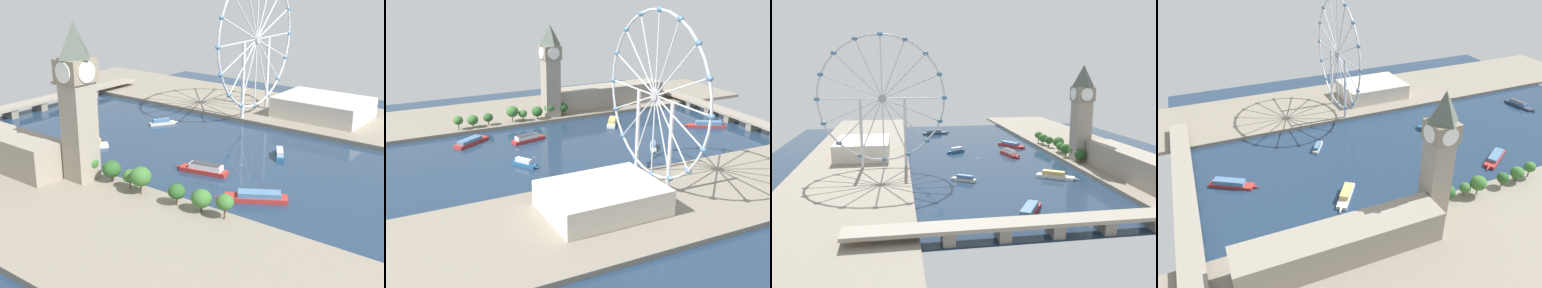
{
  "view_description": "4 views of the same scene",
  "coord_description": "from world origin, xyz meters",
  "views": [
    {
      "loc": [
        -252.01,
        -157.02,
        110.54
      ],
      "look_at": [
        -21.75,
        19.89,
        12.22
      ],
      "focal_mm": 50.11,
      "sensor_mm": 36.0,
      "label": 1
    },
    {
      "loc": [
        322.21,
        -121.97,
        127.21
      ],
      "look_at": [
        12.77,
        29.68,
        7.13
      ],
      "focal_mm": 46.47,
      "sensor_mm": 36.0,
      "label": 2
    },
    {
      "loc": [
        76.11,
        366.78,
        81.97
      ],
      "look_at": [
        20.69,
        39.2,
        18.78
      ],
      "focal_mm": 37.51,
      "sensor_mm": 36.0,
      "label": 3
    },
    {
      "loc": [
        -233.48,
        169.53,
        159.39
      ],
      "look_at": [
        -5.13,
        71.27,
        18.59
      ],
      "focal_mm": 36.05,
      "sensor_mm": 36.0,
      "label": 4
    }
  ],
  "objects": [
    {
      "name": "tour_boat_0",
      "position": [
        -40.72,
        89.6,
        2.22
      ],
      "size": [
        29.42,
        22.71,
        5.48
      ],
      "rotation": [
        0.0,
        0.0,
        2.52
      ],
      "color": "white",
      "rests_on": "ground_plane"
    },
    {
      "name": "tour_boat_4",
      "position": [
        28.7,
        85.51,
        1.88
      ],
      "size": [
        19.77,
        14.11,
        4.5
      ],
      "rotation": [
        0.0,
        0.0,
        5.72
      ],
      "color": "beige",
      "rests_on": "ground_plane"
    },
    {
      "name": "tree_row_embankment",
      "position": [
        -75.24,
        15.4,
        10.8
      ],
      "size": [
        12.99,
        104.29,
        14.07
      ],
      "color": "#513823",
      "rests_on": "riverbank_left"
    },
    {
      "name": "tour_boat_2",
      "position": [
        -28.88,
        6.27,
        2.43
      ],
      "size": [
        12.31,
        31.96,
        5.78
      ],
      "rotation": [
        0.0,
        0.0,
        1.78
      ],
      "color": "#B22D28",
      "rests_on": "ground_plane"
    },
    {
      "name": "tour_boat_1",
      "position": [
        19.8,
        -14.53,
        2.21
      ],
      "size": [
        20.17,
        14.08,
        5.31
      ],
      "rotation": [
        0.0,
        0.0,
        0.54
      ],
      "color": "#235684",
      "rests_on": "ground_plane"
    },
    {
      "name": "ground_plane",
      "position": [
        0.0,
        0.0,
        0.0
      ],
      "size": [
        394.5,
        394.5,
        0.0
      ],
      "primitive_type": "plane",
      "color": "#1E334C"
    },
    {
      "name": "ferris_wheel",
      "position": [
        86.92,
        43.94,
        57.23
      ],
      "size": [
        103.33,
        3.2,
        106.09
      ],
      "color": "silver",
      "rests_on": "riverbank_right"
    },
    {
      "name": "riverside_hall",
      "position": [
        107.19,
        -1.94,
        10.4
      ],
      "size": [
        46.74,
        63.54,
        14.81
      ],
      "primitive_type": "cube",
      "color": "beige",
      "rests_on": "riverbank_right"
    },
    {
      "name": "parliament_block",
      "position": [
        -91.98,
        113.3,
        12.66
      ],
      "size": [
        22.0,
        114.86,
        19.31
      ],
      "primitive_type": "cube",
      "color": "gray",
      "rests_on": "riverbank_left"
    },
    {
      "name": "tour_boat_6",
      "position": [
        -42.8,
        -35.79,
        2.04
      ],
      "size": [
        23.6,
        33.46,
        4.78
      ],
      "rotation": [
        0.0,
        0.0,
        2.13
      ],
      "color": "#B22D28",
      "rests_on": "ground_plane"
    },
    {
      "name": "riverbank_left",
      "position": [
        -112.25,
        0.0,
        1.5
      ],
      "size": [
        90.0,
        520.0,
        3.0
      ],
      "primitive_type": "cube",
      "color": "gray",
      "rests_on": "ground_plane"
    },
    {
      "name": "river_bridge",
      "position": [
        -0.0,
        188.76,
        6.18
      ],
      "size": [
        206.5,
        14.07,
        8.42
      ],
      "color": "gray",
      "rests_on": "ground_plane"
    },
    {
      "name": "riverbank_right",
      "position": [
        112.25,
        0.0,
        1.5
      ],
      "size": [
        90.0,
        520.0,
        3.0
      ],
      "primitive_type": "cube",
      "color": "gray",
      "rests_on": "ground_plane"
    },
    {
      "name": "tour_boat_5",
      "position": [
        2.84,
        158.66,
        2.21
      ],
      "size": [
        22.83,
        33.65,
        5.14
      ],
      "rotation": [
        0.0,
        0.0,
        4.17
      ],
      "color": "#B22D28",
      "rests_on": "ground_plane"
    },
    {
      "name": "tour_boat_3",
      "position": [
        29.22,
        -130.44,
        2.16
      ],
      "size": [
        35.58,
        11.85,
        5.35
      ],
      "rotation": [
        0.0,
        0.0,
        3.29
      ],
      "color": "#2D384C",
      "rests_on": "ground_plane"
    },
    {
      "name": "clock_tower",
      "position": [
        -79.66,
        47.87,
        45.38
      ],
      "size": [
        16.96,
        16.96,
        81.48
      ],
      "color": "gray",
      "rests_on": "riverbank_left"
    }
  ]
}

